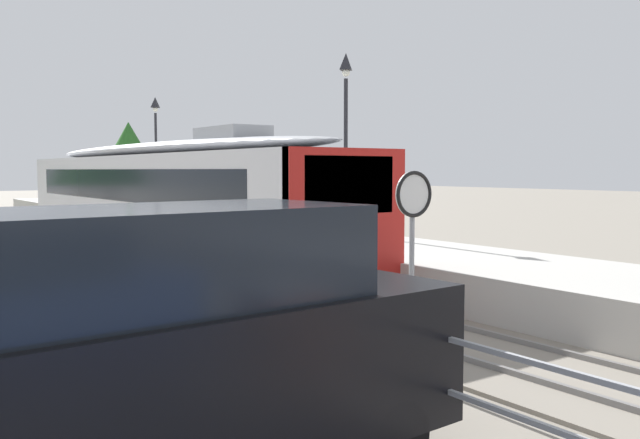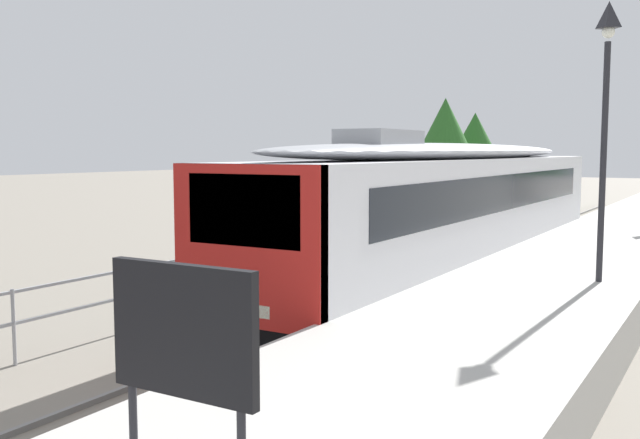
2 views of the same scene
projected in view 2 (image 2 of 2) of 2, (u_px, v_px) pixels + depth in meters
ground_plane at (337, 274)px, 19.79m from camera, size 160.00×160.00×0.00m
track_rails at (438, 283)px, 18.26m from camera, size 3.20×60.00×0.14m
commuter_train at (456, 199)px, 19.09m from camera, size 2.82×19.22×3.74m
station_platform at (570, 279)px, 16.56m from camera, size 3.90×60.00×0.90m
platform_lamp_mid_platform at (606, 89)px, 13.47m from camera, size 0.34×0.34×5.35m
platform_notice_board at (183, 340)px, 4.72m from camera, size 1.20×0.08×1.80m
carpark_fence at (13, 310)px, 11.31m from camera, size 0.06×36.06×1.25m
tree_behind_station_far at (475, 145)px, 39.63m from camera, size 3.84×3.84×5.57m
tree_distant_left at (445, 139)px, 36.22m from camera, size 4.11×4.11×6.13m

